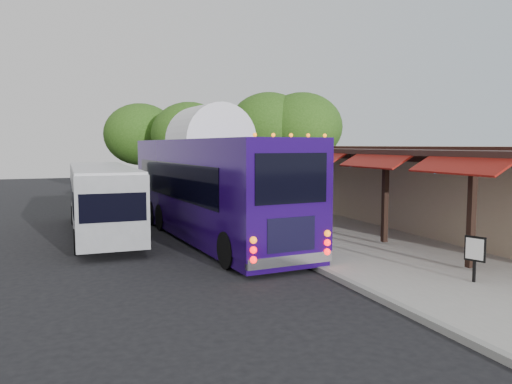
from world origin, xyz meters
name	(u,v)px	position (x,y,z in m)	size (l,w,h in m)	color
ground	(287,257)	(0.00, 0.00, 0.00)	(90.00, 90.00, 0.00)	black
sidewalk	(353,227)	(5.00, 4.00, 0.07)	(10.00, 40.00, 0.15)	#9E9B93
curb	(247,234)	(0.05, 4.00, 0.07)	(0.20, 40.00, 0.16)	gray
station_shelter	(417,184)	(8.38, 4.00, 1.85)	(8.15, 20.00, 3.60)	tan
coach_bus	(210,182)	(-1.45, 4.12, 2.23)	(3.73, 13.11, 4.15)	#22075A
city_bus	(102,197)	(-5.35, 6.44, 1.54)	(2.35, 10.41, 2.79)	gray
ped_a	(316,207)	(2.88, 3.47, 1.09)	(0.69, 0.45, 1.88)	black
ped_b	(283,214)	(1.16, 2.99, 0.97)	(0.80, 0.62, 1.64)	black
ped_c	(240,201)	(1.23, 8.14, 0.92)	(0.91, 0.38, 1.55)	black
ped_d	(296,203)	(3.40, 6.39, 0.95)	(1.04, 0.60, 1.60)	black
sign_board	(475,251)	(2.95, -5.00, 0.95)	(0.24, 0.52, 1.19)	black
tree_left	(190,135)	(1.09, 17.83, 4.32)	(5.06, 5.06, 6.48)	#382314
tree_mid	(269,127)	(7.12, 18.68, 4.95)	(5.80, 5.80, 7.42)	#382314
tree_right	(302,127)	(9.17, 17.51, 4.92)	(5.76, 5.76, 7.38)	#382314
tree_far	(141,135)	(-1.56, 21.49, 4.40)	(5.15, 5.15, 6.60)	#382314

